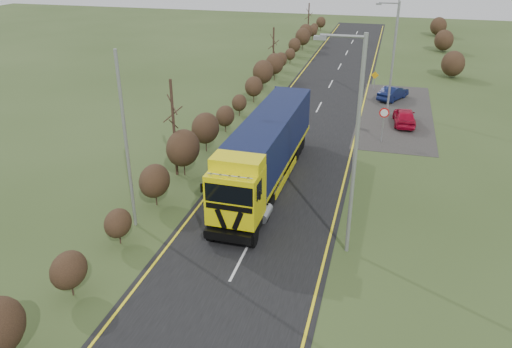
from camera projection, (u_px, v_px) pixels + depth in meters
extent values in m
plane|color=#32441D|center=(262.00, 219.00, 26.19)|extent=(160.00, 160.00, 0.00)
cube|color=black|center=(297.00, 149.00, 34.92)|extent=(8.00, 120.00, 0.02)
cube|color=#2F2D2A|center=(395.00, 113.00, 42.12)|extent=(6.00, 18.00, 0.02)
cube|color=yellow|center=(247.00, 144.00, 35.79)|extent=(0.12, 116.00, 0.01)
cube|color=yellow|center=(351.00, 154.00, 34.04)|extent=(0.12, 116.00, 0.01)
cube|color=silver|center=(240.00, 262.00, 22.69)|extent=(0.12, 3.00, 0.01)
cube|color=silver|center=(278.00, 186.00, 29.67)|extent=(0.12, 3.00, 0.01)
cube|color=silver|center=(303.00, 139.00, 36.66)|extent=(0.12, 3.00, 0.01)
cube|color=silver|center=(319.00, 107.00, 43.65)|extent=(0.12, 3.00, 0.01)
cube|color=silver|center=(331.00, 84.00, 50.63)|extent=(0.12, 3.00, 0.01)
cube|color=silver|center=(340.00, 66.00, 57.62)|extent=(0.12, 3.00, 0.01)
cube|color=silver|center=(347.00, 53.00, 64.61)|extent=(0.12, 3.00, 0.01)
cube|color=silver|center=(352.00, 42.00, 71.59)|extent=(0.12, 3.00, 0.01)
cube|color=silver|center=(357.00, 33.00, 78.58)|extent=(0.12, 3.00, 0.01)
ellipsoid|color=black|center=(69.00, 270.00, 20.08)|extent=(1.34, 1.74, 1.54)
ellipsoid|color=black|center=(118.00, 223.00, 23.63)|extent=(1.21, 1.57, 1.39)
ellipsoid|color=black|center=(155.00, 181.00, 26.97)|extent=(1.58, 2.06, 1.82)
ellipsoid|color=black|center=(183.00, 148.00, 30.31)|extent=(1.96, 2.55, 2.25)
ellipsoid|color=black|center=(205.00, 128.00, 33.87)|extent=(1.83, 2.38, 2.10)
ellipsoid|color=black|center=(225.00, 116.00, 37.53)|extent=(1.37, 1.78, 1.57)
ellipsoid|color=black|center=(239.00, 103.00, 41.12)|extent=(1.20, 1.56, 1.38)
ellipsoid|color=black|center=(254.00, 86.00, 44.44)|extent=(1.55, 2.02, 1.78)
ellipsoid|color=black|center=(263.00, 72.00, 47.81)|extent=(1.95, 2.53, 2.24)
ellipsoid|color=black|center=(275.00, 64.00, 51.30)|extent=(1.85, 2.41, 2.13)
ellipsoid|color=black|center=(281.00, 60.00, 55.03)|extent=(1.40, 1.81, 1.61)
ellipsoid|color=black|center=(290.00, 54.00, 58.54)|extent=(1.19, 1.55, 1.37)
ellipsoid|color=black|center=(295.00, 45.00, 61.97)|extent=(1.52, 1.97, 1.75)
ellipsoid|color=black|center=(303.00, 37.00, 65.23)|extent=(1.93, 2.51, 2.22)
ellipsoid|color=black|center=(306.00, 32.00, 68.82)|extent=(1.88, 2.44, 2.16)
ellipsoid|color=black|center=(313.00, 31.00, 72.41)|extent=(1.43, 1.85, 1.64)
ellipsoid|color=black|center=(314.00, 28.00, 76.09)|extent=(1.19, 1.55, 1.37)
ellipsoid|color=black|center=(321.00, 22.00, 79.37)|extent=(1.49, 1.93, 1.71)
cylinder|color=#37241B|center=(174.00, 129.00, 29.93)|extent=(0.18, 0.18, 6.05)
cylinder|color=#37241B|center=(273.00, 52.00, 52.85)|extent=(0.18, 0.18, 5.06)
cylinder|color=#37241B|center=(308.00, 22.00, 72.04)|extent=(0.18, 0.18, 5.15)
cube|color=black|center=(242.00, 215.00, 25.22)|extent=(2.43, 4.54, 0.44)
cube|color=yellow|center=(236.00, 195.00, 23.77)|extent=(2.48, 2.20, 2.54)
cube|color=black|center=(230.00, 237.00, 23.62)|extent=(2.45, 0.16, 0.54)
cube|color=black|center=(221.00, 219.00, 23.25)|extent=(0.59, 0.03, 1.05)
cube|color=black|center=(238.00, 221.00, 23.06)|extent=(0.59, 0.03, 1.05)
cube|color=black|center=(229.00, 195.00, 22.62)|extent=(2.30, 0.10, 0.93)
cube|color=black|center=(229.00, 208.00, 22.88)|extent=(2.25, 0.07, 0.27)
cube|color=yellow|center=(237.00, 162.00, 23.41)|extent=(2.47, 1.41, 0.55)
cylinder|color=silver|center=(230.00, 176.00, 22.46)|extent=(2.15, 0.10, 0.06)
cube|color=black|center=(202.00, 188.00, 23.12)|extent=(0.08, 0.12, 0.44)
cube|color=black|center=(260.00, 195.00, 22.46)|extent=(0.08, 0.12, 0.44)
cylinder|color=gray|center=(223.00, 208.00, 25.81)|extent=(0.57, 1.28, 0.55)
cylinder|color=gray|center=(265.00, 213.00, 25.28)|extent=(0.57, 1.28, 0.55)
cube|color=yellow|center=(271.00, 158.00, 30.55)|extent=(2.67, 12.36, 0.23)
cube|color=black|center=(271.00, 135.00, 29.93)|extent=(2.64, 11.97, 2.69)
cube|color=#101343|center=(291.00, 106.00, 35.16)|extent=(2.43, 0.10, 2.69)
cube|color=#101343|center=(243.00, 177.00, 24.70)|extent=(2.43, 0.10, 2.69)
cube|color=black|center=(284.00, 145.00, 34.04)|extent=(2.31, 3.56, 0.34)
cube|color=yellow|center=(248.00, 172.00, 30.26)|extent=(0.15, 5.38, 0.44)
cube|color=yellow|center=(287.00, 176.00, 29.70)|extent=(0.15, 5.38, 0.44)
cylinder|color=black|center=(212.00, 231.00, 24.17)|extent=(0.33, 1.02, 1.02)
cylinder|color=black|center=(253.00, 237.00, 23.69)|extent=(0.33, 1.02, 1.02)
cylinder|color=black|center=(228.00, 207.00, 26.31)|extent=(0.33, 1.02, 1.02)
cylinder|color=black|center=(265.00, 212.00, 25.82)|extent=(0.33, 1.02, 1.02)
cylinder|color=black|center=(266.00, 149.00, 33.57)|extent=(0.33, 1.02, 1.02)
cylinder|color=black|center=(296.00, 153.00, 33.08)|extent=(0.33, 1.02, 1.02)
cylinder|color=black|center=(269.00, 144.00, 34.42)|extent=(0.33, 1.02, 1.02)
cylinder|color=black|center=(299.00, 147.00, 33.94)|extent=(0.33, 1.02, 1.02)
cylinder|color=black|center=(273.00, 139.00, 35.28)|extent=(0.33, 1.02, 1.02)
cylinder|color=black|center=(301.00, 142.00, 34.79)|extent=(0.33, 1.02, 1.02)
imported|color=#AD0824|center=(404.00, 117.00, 39.28)|extent=(1.88, 4.05, 1.34)
imported|color=#091136|center=(393.00, 93.00, 45.49)|extent=(2.86, 3.97, 1.24)
cylinder|color=gray|center=(355.00, 152.00, 21.42)|extent=(0.18, 0.18, 10.06)
cylinder|color=gray|center=(343.00, 36.00, 19.56)|extent=(1.79, 0.12, 0.12)
cube|color=gray|center=(320.00, 38.00, 19.82)|extent=(0.50, 0.20, 0.16)
cylinder|color=gray|center=(393.00, 58.00, 40.99)|extent=(0.18, 0.18, 8.93)
cylinder|color=gray|center=(389.00, 3.00, 39.34)|extent=(1.59, 0.12, 0.12)
cube|color=gray|center=(379.00, 4.00, 39.57)|extent=(0.45, 0.18, 0.14)
cylinder|color=gray|center=(397.00, 20.00, 62.39)|extent=(0.18, 0.18, 8.48)
cylinder|color=gray|center=(126.00, 144.00, 23.79)|extent=(0.16, 0.16, 8.97)
cylinder|color=gray|center=(383.00, 127.00, 35.77)|extent=(0.08, 0.08, 2.21)
cylinder|color=red|center=(384.00, 113.00, 35.27)|extent=(0.71, 0.04, 0.71)
cylinder|color=white|center=(384.00, 113.00, 35.25)|extent=(0.53, 0.02, 0.53)
cylinder|color=gray|center=(374.00, 83.00, 48.19)|extent=(0.08, 0.08, 1.43)
cube|color=#DF9E0C|center=(375.00, 75.00, 47.80)|extent=(0.72, 0.04, 0.72)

